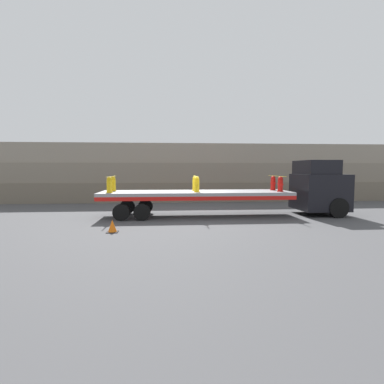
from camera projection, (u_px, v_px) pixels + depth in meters
The scene contains 14 objects.
ground_plane at pixel (196, 216), 16.31m from camera, with size 120.00×120.00×0.00m, color #474749.
rock_cliff at pixel (187, 173), 24.21m from camera, with size 60.00×3.30×4.52m.
truck_cab at pixel (320, 187), 16.75m from camera, with size 2.47×2.71×3.03m.
flatbed_trailer at pixel (187, 195), 16.18m from camera, with size 10.18×2.63×1.35m.
fire_hydrant_yellow_near_0 at pixel (109, 185), 15.26m from camera, with size 0.33×0.58×0.81m.
fire_hydrant_yellow_far_0 at pixel (113, 184), 16.37m from camera, with size 0.33×0.58×0.81m.
fire_hydrant_yellow_near_1 at pixel (197, 185), 15.62m from camera, with size 0.33×0.58×0.81m.
fire_hydrant_yellow_far_1 at pixel (195, 184), 16.73m from camera, with size 0.33×0.58×0.81m.
fire_hydrant_red_near_2 at pixel (280, 184), 15.98m from camera, with size 0.33×0.58×0.81m.
fire_hydrant_red_far_2 at pixel (273, 183), 17.09m from camera, with size 0.33×0.58×0.81m.
cargo_strap_rear at pixel (111, 176), 15.78m from camera, with size 0.05×2.73×0.01m.
cargo_strap_middle at pixel (196, 176), 16.14m from camera, with size 0.05×2.73×0.01m.
cargo_strap_front at pixel (277, 176), 16.50m from camera, with size 0.05×2.73×0.01m.
traffic_cone at pixel (112, 226), 12.12m from camera, with size 0.45×0.45×0.52m.
Camera 1 is at (-1.50, -16.09, 2.58)m, focal length 28.00 mm.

